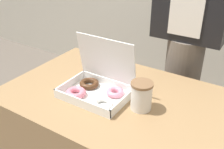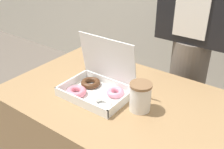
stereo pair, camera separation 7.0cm
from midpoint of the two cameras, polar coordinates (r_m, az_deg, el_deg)
name	(u,v)px [view 1 (the left image)]	position (r m, az deg, el deg)	size (l,w,h in m)	color
donut_box	(96,86)	(1.34, -4.94, -2.62)	(0.34, 0.25, 0.29)	white
coffee_cup	(141,96)	(1.22, 4.80, -4.64)	(0.10, 0.10, 0.14)	silver
person_customer	(188,34)	(1.71, 15.10, 8.44)	(0.43, 0.24, 1.73)	#665B51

